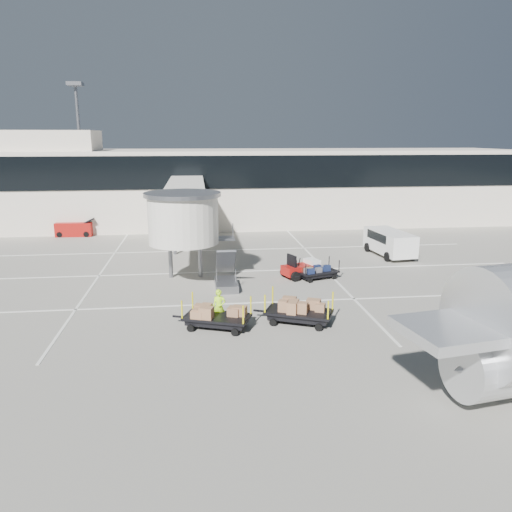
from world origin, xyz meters
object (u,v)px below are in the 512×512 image
Objects in this scene: ground_worker at (219,307)px; belt_loader at (75,229)px; box_cart_near at (299,311)px; minivan at (389,241)px; box_cart_far at (219,316)px; baggage_tug at (301,269)px; suitcase_cart at (317,272)px.

ground_worker is 28.15m from belt_loader.
belt_loader is (-16.90, 25.41, 0.02)m from box_cart_near.
minivan is (14.33, 13.66, 0.28)m from ground_worker.
ground_worker reaches higher than box_cart_far.
belt_loader is at bearing 116.60° from baggage_tug.
box_cart_near is 2.25× the size of ground_worker.
ground_worker is (-4.08, 0.34, 0.27)m from box_cart_near.
box_cart_near is 30.51m from belt_loader.
baggage_tug is 10.62m from box_cart_far.
box_cart_near is at bearing -132.62° from minivan.
box_cart_near reaches higher than box_cart_far.
minivan reaches higher than suitcase_cart.
suitcase_cart is at bearing -51.57° from baggage_tug.
box_cart_near is 0.75× the size of minivan.
ground_worker is (0.03, 0.65, 0.28)m from box_cart_far.
belt_loader reaches higher than suitcase_cart.
suitcase_cart is 0.92× the size of belt_loader.
belt_loader reaches higher than baggage_tug.
suitcase_cart is at bearing 70.23° from box_cart_far.
baggage_tug reaches higher than box_cart_near.
box_cart_far is 20.28m from minivan.
belt_loader is (-12.82, 25.06, -0.24)m from ground_worker.
minivan is 1.48× the size of belt_loader.
ground_worker is at bearing -151.02° from suitcase_cart.
baggage_tug is 25.33m from belt_loader.
baggage_tug is at bearing -39.57° from belt_loader.
minivan reaches higher than box_cart_near.
belt_loader is at bearing 119.98° from suitcase_cart.
box_cart_near is 1.02× the size of box_cart_far.
box_cart_near is (-1.91, -8.44, 0.04)m from baggage_tug.
box_cart_far is at bearing -61.08° from belt_loader.
baggage_tug reaches higher than suitcase_cart.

